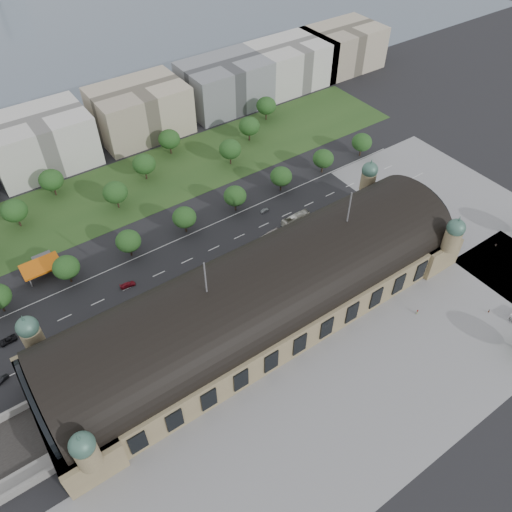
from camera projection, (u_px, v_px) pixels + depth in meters
ground at (262, 316)px, 171.41m from camera, size 900.00×900.00×0.00m
station at (262, 296)px, 164.19m from camera, size 150.00×48.40×44.30m
plaza_south at (374, 395)px, 149.84m from camera, size 190.00×48.00×0.12m
plaza_east at (457, 207)px, 213.45m from camera, size 56.00×100.00×0.12m
road_slab at (159, 274)px, 185.39m from camera, size 260.00×26.00×0.10m
grass_belt at (112, 195)px, 219.48m from camera, size 300.00×45.00×0.10m
petrol_station at (42, 263)px, 185.38m from camera, size 14.00×13.00×5.05m
lake at (12, 38)px, 345.08m from camera, size 700.00×320.00×0.08m
office_3 at (40, 142)px, 228.24m from camera, size 45.00×32.00×24.00m
office_4 at (140, 111)px, 248.65m from camera, size 45.00×32.00×24.00m
office_5 at (225, 84)px, 269.06m from camera, size 45.00×32.00×24.00m
office_6 at (290, 64)px, 287.43m from camera, size 45.00×32.00×24.00m
office_7 at (342, 48)px, 303.75m from camera, size 45.00×32.00×24.00m
tree_row_3 at (66, 267)px, 177.48m from camera, size 9.60×9.60×11.52m
tree_row_4 at (128, 241)px, 187.28m from camera, size 9.60×9.60×11.52m
tree_row_5 at (184, 217)px, 197.08m from camera, size 9.60×9.60×11.52m
tree_row_6 at (235, 196)px, 206.87m from camera, size 9.60×9.60×11.52m
tree_row_7 at (281, 176)px, 216.67m from camera, size 9.60×9.60×11.52m
tree_row_8 at (323, 159)px, 226.47m from camera, size 9.60×9.60×11.52m
tree_row_9 at (362, 142)px, 236.26m from camera, size 9.60×9.60×11.52m
tree_belt_4 at (14, 211)px, 199.08m from camera, size 10.40×10.40×12.48m
tree_belt_5 at (51, 180)px, 213.83m from camera, size 10.40×10.40×12.48m
tree_belt_6 at (115, 192)px, 207.59m from camera, size 10.40×10.40×12.48m
tree_belt_7 at (144, 164)px, 222.34m from camera, size 10.40×10.40×12.48m
tree_belt_8 at (169, 139)px, 237.09m from camera, size 10.40×10.40×12.48m
tree_belt_9 at (230, 149)px, 230.86m from camera, size 10.40×10.40×12.48m
tree_belt_10 at (249, 126)px, 245.61m from camera, size 10.40×10.40×12.48m
tree_belt_11 at (266, 106)px, 260.36m from camera, size 10.40×10.40×12.48m
traffic_car_2 at (7, 340)px, 163.03m from camera, size 6.00×3.05×1.62m
traffic_car_3 at (128, 285)px, 180.48m from camera, size 5.78×2.81×1.62m
traffic_car_4 at (198, 269)px, 186.12m from camera, size 4.17×1.84×1.39m
traffic_car_5 at (265, 210)px, 210.77m from camera, size 4.04×1.78×1.29m
parked_car_0 at (3, 379)px, 152.87m from camera, size 4.12×2.84×1.29m
parked_car_1 at (29, 371)px, 154.82m from camera, size 6.08×5.55×1.58m
parked_car_2 at (54, 356)px, 158.92m from camera, size 5.00×3.47×1.34m
parked_car_3 at (115, 334)px, 164.88m from camera, size 4.27×2.91×1.35m
parked_car_4 at (127, 329)px, 166.59m from camera, size 4.45×3.08×1.39m
parked_car_5 at (145, 319)px, 169.37m from camera, size 5.75×5.38×1.50m
parked_car_6 at (165, 308)px, 172.73m from camera, size 5.35×4.52×1.47m
bus_west at (210, 271)px, 184.29m from camera, size 10.63×2.53×2.96m
bus_mid at (269, 237)px, 197.49m from camera, size 11.87×3.82×3.25m
bus_east at (296, 219)px, 205.08m from camera, size 13.32×3.34×3.70m
pedestrian_0 at (417, 312)px, 171.26m from camera, size 0.98×0.60×1.95m
pedestrian_1 at (489, 311)px, 171.75m from camera, size 0.60×0.70×1.62m
pedestrian_2 at (496, 245)px, 195.29m from camera, size 0.73×0.95×1.73m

